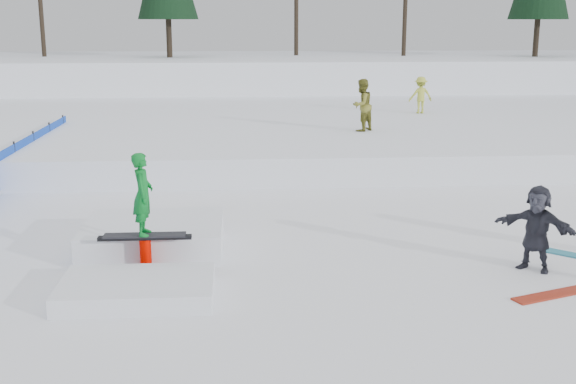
{
  "coord_description": "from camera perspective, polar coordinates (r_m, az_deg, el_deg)",
  "views": [
    {
      "loc": [
        -0.45,
        -11.31,
        4.25
      ],
      "look_at": [
        0.5,
        2.0,
        1.1
      ],
      "focal_mm": 45.0,
      "sensor_mm": 36.0,
      "label": 1
    }
  ],
  "objects": [
    {
      "name": "snow_midrise",
      "position": [
        27.58,
        -3.12,
        5.24
      ],
      "size": [
        50.0,
        18.0,
        0.8
      ],
      "primitive_type": "cube",
      "color": "white",
      "rests_on": "ground"
    },
    {
      "name": "snow_berm",
      "position": [
        41.42,
        -3.49,
        9.03
      ],
      "size": [
        60.0,
        14.0,
        2.4
      ],
      "primitive_type": "cube",
      "color": "white",
      "rests_on": "ground"
    },
    {
      "name": "walker_olive",
      "position": [
        23.52,
        5.85,
        6.84
      ],
      "size": [
        1.03,
        1.03,
        1.68
      ],
      "primitive_type": "imported",
      "rotation": [
        0.0,
        0.0,
        3.9
      ],
      "color": "olive",
      "rests_on": "snow_midrise"
    },
    {
      "name": "spectator_dark",
      "position": [
        13.26,
        19.04,
        -2.73
      ],
      "size": [
        1.35,
        1.27,
        1.52
      ],
      "primitive_type": "imported",
      "rotation": [
        0.0,
        0.0,
        -0.73
      ],
      "color": "#2A2C36",
      "rests_on": "ground"
    },
    {
      "name": "loose_board_red",
      "position": [
        12.33,
        20.06,
        -7.65
      ],
      "size": [
        1.41,
        0.75,
        0.03
      ],
      "primitive_type": "cube",
      "rotation": [
        0.0,
        0.0,
        0.35
      ],
      "color": "maroon",
      "rests_on": "ground"
    },
    {
      "name": "walker_ygreen",
      "position": [
        28.56,
        10.43,
        7.54
      ],
      "size": [
        0.94,
        0.58,
        1.41
      ],
      "primitive_type": "imported",
      "rotation": [
        0.0,
        0.0,
        3.21
      ],
      "color": "gold",
      "rests_on": "snow_midrise"
    },
    {
      "name": "ground",
      "position": [
        12.09,
        -1.7,
        -7.3
      ],
      "size": [
        120.0,
        120.0,
        0.0
      ],
      "primitive_type": "plane",
      "color": "white"
    },
    {
      "name": "jib_rail_feature",
      "position": [
        13.33,
        -10.88,
        -4.18
      ],
      "size": [
        2.6,
        4.4,
        2.11
      ],
      "color": "white",
      "rests_on": "ground"
    }
  ]
}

